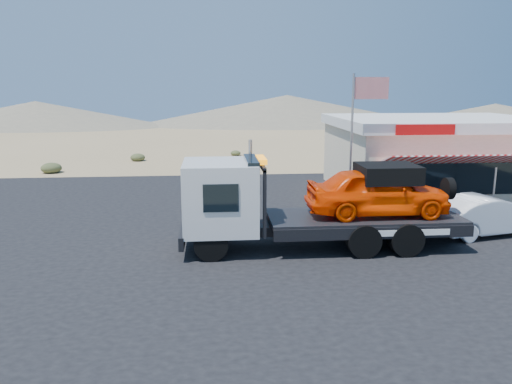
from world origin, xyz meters
The scene contains 7 objects.
ground centered at (0.00, 0.00, 0.00)m, with size 120.00×120.00×0.00m, color #937C53.
asphalt_lot centered at (2.00, 3.00, 0.01)m, with size 32.00×24.00×0.02m, color black.
tow_truck centered at (2.30, 0.33, 1.71)m, with size 9.48×2.81×3.17m.
white_sedan centered at (9.11, 1.26, 0.76)m, with size 1.57×4.50×1.48m, color silver.
jerky_store centered at (10.50, 8.97, 1.99)m, with size 10.40×9.97×3.90m.
flagpole centered at (4.93, 4.50, 3.76)m, with size 1.55×0.10×6.00m.
distant_hills centered at (-9.77, 55.14, 1.89)m, with size 126.00×48.00×4.20m.
Camera 1 is at (-1.14, -16.03, 5.51)m, focal length 35.00 mm.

